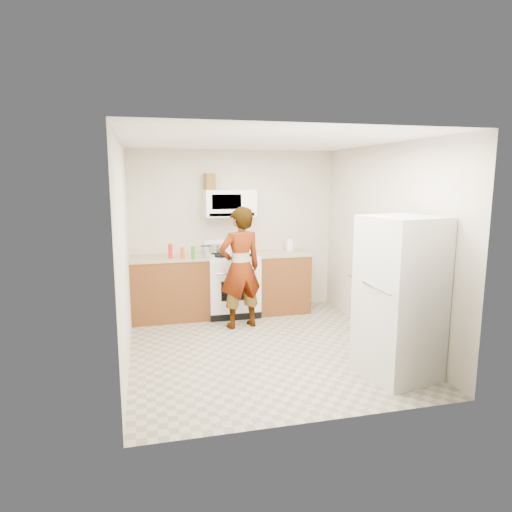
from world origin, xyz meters
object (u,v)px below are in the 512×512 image
object	(u,v)px
person	(240,268)
kettle	(290,245)
gas_range	(232,283)
saucepan	(216,248)
fridge	(400,298)
microwave	(230,203)

from	to	relation	value
person	kettle	bearing A→B (deg)	-153.90
gas_range	saucepan	bearing A→B (deg)	142.35
saucepan	gas_range	bearing A→B (deg)	-37.65
fridge	microwave	bearing A→B (deg)	103.05
gas_range	microwave	world-z (taller)	microwave
gas_range	saucepan	xyz separation A→B (m)	(-0.21, 0.16, 0.53)
kettle	fridge	bearing A→B (deg)	-71.81
person	kettle	world-z (taller)	person
gas_range	kettle	bearing A→B (deg)	9.16
microwave	person	size ratio (longest dim) A/B	0.45
microwave	kettle	size ratio (longest dim) A/B	4.75
fridge	gas_range	bearing A→B (deg)	104.12
fridge	saucepan	size ratio (longest dim) A/B	7.80
person	fridge	world-z (taller)	fridge
kettle	saucepan	xyz separation A→B (m)	(-1.18, 0.01, -0.00)
gas_range	kettle	distance (m)	1.12
person	fridge	xyz separation A→B (m)	(1.27, -1.97, 0.00)
saucepan	person	bearing A→B (deg)	-75.32
microwave	fridge	bearing A→B (deg)	-64.98
gas_range	person	bearing A→B (deg)	-90.26
microwave	fridge	size ratio (longest dim) A/B	0.45
saucepan	fridge	bearing A→B (deg)	-61.76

